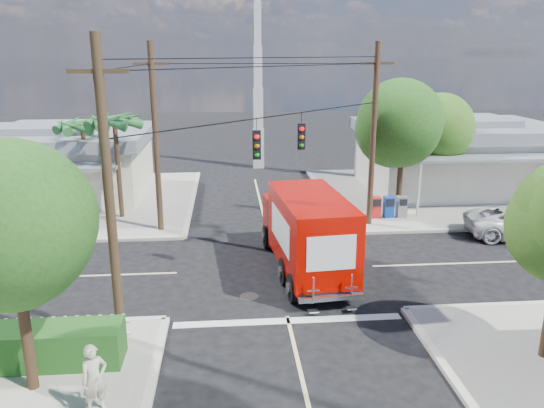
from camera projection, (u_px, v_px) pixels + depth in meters
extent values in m
plane|color=black|center=(276.00, 269.00, 21.50)|extent=(120.00, 120.00, 0.00)
cube|color=gray|center=(436.00, 193.00, 32.92)|extent=(14.00, 14.00, 0.14)
cube|color=beige|center=(325.00, 196.00, 32.34)|extent=(0.25, 14.00, 0.14)
cube|color=beige|center=(490.00, 229.00, 26.21)|extent=(14.00, 0.25, 0.14)
cube|color=gray|center=(73.00, 201.00, 31.12)|extent=(14.00, 14.00, 0.14)
cube|color=beige|center=(193.00, 199.00, 31.69)|extent=(0.25, 14.00, 0.14)
cube|color=beige|center=(31.00, 242.00, 24.41)|extent=(14.00, 0.25, 0.14)
cube|color=beige|center=(260.00, 203.00, 31.08)|extent=(0.12, 12.00, 0.01)
cube|color=beige|center=(512.00, 261.00, 22.31)|extent=(12.00, 0.12, 0.01)
cube|color=beige|center=(21.00, 278.00, 20.68)|extent=(12.00, 0.12, 0.01)
cube|color=silver|center=(288.00, 321.00, 17.37)|extent=(7.50, 0.40, 0.01)
cube|color=silver|center=(455.00, 162.00, 33.51)|extent=(11.00, 8.00, 3.40)
cube|color=gray|center=(458.00, 129.00, 32.95)|extent=(11.80, 8.80, 0.70)
cube|color=gray|center=(459.00, 121.00, 32.81)|extent=(6.05, 4.40, 0.50)
cube|color=gray|center=(495.00, 158.00, 28.49)|extent=(9.90, 1.80, 0.15)
cylinder|color=silver|center=(419.00, 189.00, 27.76)|extent=(0.12, 0.12, 2.90)
cube|color=beige|center=(60.00, 169.00, 32.01)|extent=(10.00, 8.00, 3.20)
cube|color=gray|center=(56.00, 136.00, 31.48)|extent=(10.80, 8.80, 0.70)
cube|color=gray|center=(55.00, 128.00, 31.34)|extent=(5.50, 4.40, 0.50)
cube|color=gray|center=(29.00, 167.00, 27.02)|extent=(9.00, 1.80, 0.15)
cylinder|color=silver|center=(108.00, 195.00, 26.95)|extent=(0.12, 0.12, 2.70)
cube|color=silver|center=(258.00, 148.00, 40.29)|extent=(0.80, 0.80, 3.00)
cube|color=silver|center=(258.00, 108.00, 39.47)|extent=(0.70, 0.70, 3.00)
cube|color=silver|center=(258.00, 67.00, 38.64)|extent=(0.60, 0.60, 3.00)
cube|color=silver|center=(258.00, 23.00, 37.82)|extent=(0.50, 0.50, 3.00)
cylinder|color=#422D1C|center=(25.00, 322.00, 13.19)|extent=(0.28, 0.28, 3.71)
sphere|color=#214818|center=(12.00, 234.00, 12.55)|extent=(3.71, 3.71, 3.71)
sphere|color=#214818|center=(23.00, 243.00, 12.33)|extent=(3.25, 3.25, 3.25)
cylinder|color=#422D1C|center=(400.00, 176.00, 28.00)|extent=(0.28, 0.28, 4.10)
sphere|color=#214818|center=(403.00, 128.00, 27.30)|extent=(4.10, 4.10, 4.10)
sphere|color=#214818|center=(395.00, 122.00, 27.39)|extent=(3.33, 3.33, 3.33)
sphere|color=#214818|center=(411.00, 131.00, 27.07)|extent=(3.58, 3.58, 3.58)
cylinder|color=#422D1C|center=(432.00, 171.00, 30.39)|extent=(0.28, 0.28, 3.58)
sphere|color=#34611B|center=(435.00, 132.00, 29.78)|extent=(3.58, 3.58, 3.58)
sphere|color=#34611B|center=(427.00, 128.00, 29.87)|extent=(2.91, 2.91, 2.91)
sphere|color=#34611B|center=(443.00, 135.00, 29.55)|extent=(3.14, 3.14, 3.14)
cylinder|color=#422D1C|center=(118.00, 170.00, 27.34)|extent=(0.24, 0.24, 5.00)
cone|color=#26652D|center=(133.00, 119.00, 26.71)|extent=(0.50, 2.06, 0.98)
cone|color=#26652D|center=(128.00, 118.00, 27.35)|extent=(1.92, 1.68, 0.98)
cone|color=#26652D|center=(114.00, 118.00, 27.46)|extent=(2.12, 0.95, 0.98)
cone|color=#26652D|center=(100.00, 119.00, 26.94)|extent=(1.34, 2.07, 0.98)
cone|color=#26652D|center=(96.00, 121.00, 26.19)|extent=(1.34, 2.07, 0.98)
cone|color=#26652D|center=(107.00, 122.00, 25.78)|extent=(2.12, 0.95, 0.98)
cone|color=#26652D|center=(123.00, 121.00, 26.00)|extent=(1.92, 1.68, 0.98)
cylinder|color=#422D1C|center=(86.00, 169.00, 28.67)|extent=(0.24, 0.24, 4.60)
cone|color=#26652D|center=(99.00, 124.00, 28.09)|extent=(0.50, 2.06, 0.98)
cone|color=#26652D|center=(96.00, 122.00, 28.74)|extent=(1.92, 1.68, 0.98)
cone|color=#26652D|center=(82.00, 122.00, 28.84)|extent=(2.12, 0.95, 0.98)
cone|color=#26652D|center=(68.00, 123.00, 28.32)|extent=(1.34, 2.07, 0.98)
cone|color=#26652D|center=(64.00, 125.00, 27.58)|extent=(1.34, 2.07, 0.98)
cone|color=#26652D|center=(74.00, 126.00, 27.16)|extent=(2.12, 0.95, 0.98)
cone|color=#26652D|center=(90.00, 126.00, 27.39)|extent=(1.92, 1.68, 0.98)
cylinder|color=#473321|center=(109.00, 200.00, 14.85)|extent=(0.28, 0.28, 9.00)
cube|color=#473321|center=(98.00, 71.00, 13.89)|extent=(1.60, 0.12, 0.12)
cylinder|color=#473321|center=(373.00, 138.00, 25.67)|extent=(0.28, 0.28, 9.00)
cube|color=#473321|center=(377.00, 63.00, 24.71)|extent=(1.60, 0.12, 0.12)
cylinder|color=#473321|center=(156.00, 141.00, 24.82)|extent=(0.28, 0.28, 9.00)
cube|color=#473321|center=(151.00, 64.00, 23.86)|extent=(1.60, 0.12, 0.12)
cylinder|color=black|center=(277.00, 116.00, 19.80)|extent=(10.43, 10.43, 0.04)
cube|color=black|center=(257.00, 145.00, 19.22)|extent=(0.30, 0.24, 1.05)
sphere|color=red|center=(257.00, 136.00, 19.00)|extent=(0.20, 0.20, 0.20)
cube|color=black|center=(301.00, 136.00, 21.20)|extent=(0.30, 0.24, 1.05)
sphere|color=red|center=(302.00, 129.00, 20.98)|extent=(0.20, 0.20, 0.20)
cube|color=silver|center=(27.00, 338.00, 15.36)|extent=(5.94, 0.05, 0.08)
cube|color=silver|center=(25.00, 326.00, 15.25)|extent=(5.94, 0.05, 0.08)
cube|color=silver|center=(124.00, 330.00, 15.55)|extent=(0.09, 0.06, 1.00)
cube|color=#204E1A|center=(8.00, 347.00, 14.52)|extent=(6.20, 1.20, 1.10)
cube|color=red|center=(375.00, 207.00, 27.72)|extent=(0.50, 0.50, 1.10)
cube|color=navy|center=(389.00, 207.00, 27.78)|extent=(0.50, 0.50, 1.10)
cube|color=slate|center=(402.00, 207.00, 27.84)|extent=(0.50, 0.50, 1.10)
cube|color=black|center=(305.00, 257.00, 21.37)|extent=(2.84, 7.51, 0.24)
cube|color=#B60800|center=(290.00, 219.00, 23.89)|extent=(2.40, 1.80, 2.07)
cube|color=black|center=(287.00, 207.00, 24.41)|extent=(1.99, 0.42, 0.89)
cube|color=silver|center=(286.00, 227.00, 24.87)|extent=(2.17, 0.31, 0.33)
cube|color=#B60800|center=(311.00, 231.00, 20.19)|extent=(2.85, 5.66, 2.73)
cube|color=white|center=(341.00, 226.00, 20.35)|extent=(0.33, 3.38, 1.22)
cube|color=white|center=(280.00, 229.00, 19.94)|extent=(0.33, 3.38, 1.22)
cube|color=white|center=(331.00, 253.00, 17.54)|extent=(1.69, 0.18, 1.22)
cube|color=silver|center=(331.00, 298.00, 17.85)|extent=(2.27, 0.44, 0.17)
cube|color=silver|center=(313.00, 290.00, 17.52)|extent=(0.43, 0.10, 0.94)
cube|color=silver|center=(351.00, 287.00, 17.75)|extent=(0.43, 0.10, 0.94)
cylinder|color=black|center=(267.00, 237.00, 23.77)|extent=(0.40, 1.06, 1.04)
cylinder|color=black|center=(314.00, 234.00, 24.14)|extent=(0.40, 1.06, 1.04)
cylinder|color=black|center=(293.00, 288.00, 18.61)|extent=(0.40, 1.06, 1.04)
cylinder|color=black|center=(352.00, 283.00, 18.97)|extent=(0.40, 1.06, 1.04)
imported|color=silver|center=(523.00, 223.00, 25.08)|extent=(5.51, 3.07, 1.46)
imported|color=beige|center=(94.00, 379.00, 12.55)|extent=(0.77, 0.71, 1.76)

